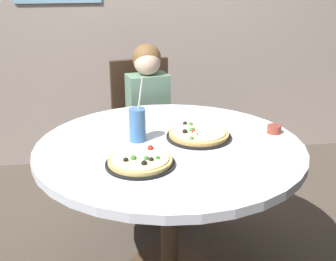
% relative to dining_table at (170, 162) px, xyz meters
% --- Properties ---
extents(dining_table, '(1.27, 1.27, 0.75)m').
position_rel_dining_table_xyz_m(dining_table, '(0.00, 0.00, 0.00)').
color(dining_table, silver).
rests_on(dining_table, ground_plane).
extents(chair_wooden, '(0.46, 0.46, 0.95)m').
position_rel_dining_table_xyz_m(chair_wooden, '(-0.02, 0.94, -0.13)').
color(chair_wooden, '#382619').
rests_on(chair_wooden, ground_plane).
extents(diner_child, '(0.31, 0.43, 1.08)m').
position_rel_dining_table_xyz_m(diner_child, '(0.01, 0.76, -0.17)').
color(diner_child, '#3F4766').
rests_on(diner_child, ground_plane).
extents(pizza_veggie, '(0.30, 0.30, 0.05)m').
position_rel_dining_table_xyz_m(pizza_veggie, '(-0.16, -0.21, 0.11)').
color(pizza_veggie, black).
rests_on(pizza_veggie, dining_table).
extents(pizza_cheese, '(0.32, 0.32, 0.05)m').
position_rel_dining_table_xyz_m(pizza_cheese, '(0.15, 0.06, 0.11)').
color(pizza_cheese, black).
rests_on(pizza_cheese, dining_table).
extents(soda_cup, '(0.08, 0.08, 0.31)m').
position_rel_dining_table_xyz_m(soda_cup, '(-0.14, 0.07, 0.17)').
color(soda_cup, '#3F72B2').
rests_on(soda_cup, dining_table).
extents(sauce_bowl, '(0.07, 0.07, 0.04)m').
position_rel_dining_table_xyz_m(sauce_bowl, '(0.54, 0.06, 0.11)').
color(sauce_bowl, brown).
rests_on(sauce_bowl, dining_table).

